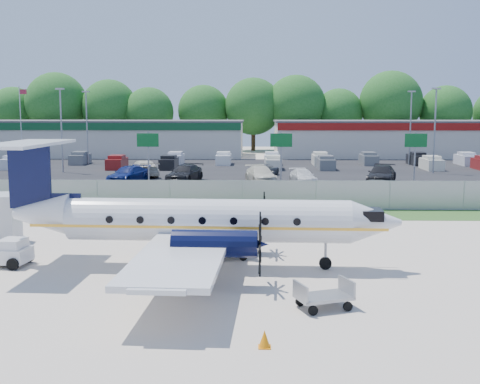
{
  "coord_description": "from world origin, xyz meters",
  "views": [
    {
      "loc": [
        0.74,
        -26.62,
        6.77
      ],
      "look_at": [
        0.0,
        6.0,
        2.3
      ],
      "focal_mm": 45.0,
      "sensor_mm": 36.0,
      "label": 1
    }
  ],
  "objects_px": {
    "pushback_tug": "(6,253)",
    "baggage_cart_near": "(226,246)",
    "aircraft": "(199,220)",
    "baggage_cart_far": "(324,296)"
  },
  "relations": [
    {
      "from": "pushback_tug",
      "to": "baggage_cart_near",
      "type": "bearing_deg",
      "value": 9.69
    },
    {
      "from": "pushback_tug",
      "to": "baggage_cart_near",
      "type": "xyz_separation_m",
      "value": [
        9.56,
        1.63,
        -0.04
      ]
    },
    {
      "from": "aircraft",
      "to": "pushback_tug",
      "type": "bearing_deg",
      "value": 179.44
    },
    {
      "from": "pushback_tug",
      "to": "baggage_cart_near",
      "type": "relative_size",
      "value": 1.03
    },
    {
      "from": "aircraft",
      "to": "pushback_tug",
      "type": "distance_m",
      "value": 8.65
    },
    {
      "from": "pushback_tug",
      "to": "aircraft",
      "type": "bearing_deg",
      "value": -0.56
    },
    {
      "from": "aircraft",
      "to": "baggage_cart_near",
      "type": "bearing_deg",
      "value": 58.55
    },
    {
      "from": "baggage_cart_far",
      "to": "pushback_tug",
      "type": "bearing_deg",
      "value": 157.61
    },
    {
      "from": "baggage_cart_near",
      "to": "aircraft",
      "type": "bearing_deg",
      "value": -121.45
    },
    {
      "from": "pushback_tug",
      "to": "baggage_cart_far",
      "type": "height_order",
      "value": "pushback_tug"
    }
  ]
}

